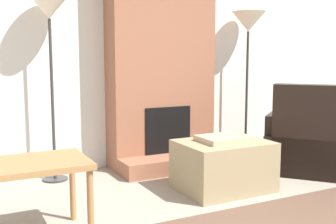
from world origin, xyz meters
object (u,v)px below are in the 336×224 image
(ottoman, at_px, (223,165))
(floor_lamp_left, at_px, (49,14))
(armchair, at_px, (316,144))
(floor_lamp_right, at_px, (248,28))
(side_table, at_px, (26,172))

(ottoman, distance_m, floor_lamp_left, 2.17)
(armchair, distance_m, floor_lamp_right, 1.60)
(ottoman, relative_size, floor_lamp_left, 0.45)
(side_table, bearing_deg, ottoman, 9.83)
(armchair, bearing_deg, side_table, 57.10)
(floor_lamp_left, bearing_deg, floor_lamp_right, 0.00)
(floor_lamp_right, bearing_deg, ottoman, -135.49)
(ottoman, distance_m, side_table, 1.82)
(floor_lamp_right, bearing_deg, armchair, -76.04)
(side_table, height_order, floor_lamp_right, floor_lamp_right)
(ottoman, bearing_deg, armchair, 4.23)
(floor_lamp_right, bearing_deg, floor_lamp_left, 180.00)
(floor_lamp_left, bearing_deg, ottoman, -37.85)
(ottoman, height_order, floor_lamp_left, floor_lamp_left)
(armchair, height_order, side_table, armchair)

